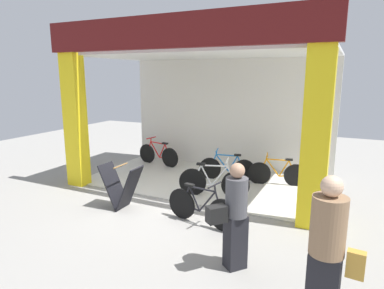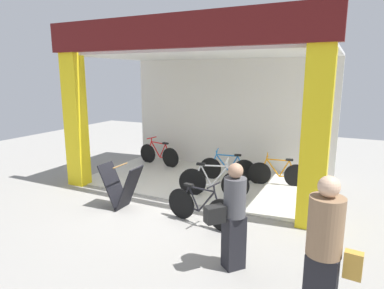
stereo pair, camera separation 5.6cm
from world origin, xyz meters
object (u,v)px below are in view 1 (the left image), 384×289
Objects in this scene: bicycle_inside_2 at (227,168)px; bicycle_inside_3 at (213,182)px; bicycle_inside_0 at (158,155)px; bicycle_inside_1 at (277,173)px; bicycle_parked_0 at (201,207)px; pedestrian_1 at (327,252)px; sandwich_board_sign at (122,187)px; pedestrian_0 at (234,215)px.

bicycle_inside_2 is 0.91× the size of bicycle_inside_3.
bicycle_inside_1 is at bearing -5.56° from bicycle_inside_0.
bicycle_parked_0 is (-0.82, -2.92, 0.01)m from bicycle_inside_1.
bicycle_inside_1 is at bearing 107.13° from pedestrian_1.
bicycle_inside_0 is 3.19m from bicycle_inside_3.
bicycle_inside_2 is at bearing 64.21° from sandwich_board_sign.
pedestrian_1 is (5.23, -5.13, 0.59)m from bicycle_inside_0.
bicycle_inside_3 is 4.24m from pedestrian_1.
pedestrian_0 is 1.47m from pedestrian_1.
bicycle_inside_1 is 1.88m from bicycle_inside_3.
bicycle_inside_3 is at bearing 117.93° from pedestrian_0.
bicycle_inside_3 is at bearing -128.06° from bicycle_inside_1.
bicycle_inside_2 is at bearing -11.78° from bicycle_inside_0.
bicycle_parked_0 is 1.60× the size of sandwich_board_sign.
bicycle_inside_3 reaches higher than bicycle_inside_0.
pedestrian_1 reaches higher than bicycle_inside_2.
bicycle_inside_0 is 2.51m from bicycle_inside_2.
bicycle_inside_0 is 1.06× the size of bicycle_inside_1.
bicycle_inside_1 is 0.98× the size of bicycle_inside_2.
bicycle_parked_0 is 2.99m from pedestrian_1.
bicycle_inside_2 is at bearing -173.64° from bicycle_inside_1.
bicycle_inside_2 reaches higher than bicycle_inside_1.
bicycle_parked_0 is at bearing -105.67° from bicycle_inside_1.
bicycle_inside_2 is 0.83× the size of pedestrian_1.
bicycle_inside_0 is 1.04× the size of bicycle_inside_2.
sandwich_board_sign is 3.07m from pedestrian_0.
pedestrian_0 is at bearing 150.26° from pedestrian_1.
bicycle_inside_3 is 2.92m from pedestrian_0.
bicycle_inside_0 is 0.87× the size of pedestrian_1.
bicycle_inside_3 reaches higher than bicycle_parked_0.
bicycle_inside_2 is (-1.31, -0.15, 0.01)m from bicycle_inside_1.
bicycle_inside_3 reaches higher than bicycle_inside_1.
sandwich_board_sign is 4.53m from pedestrian_1.
sandwich_board_sign is 0.54× the size of pedestrian_1.
bicycle_inside_0 is at bearing 108.60° from sandwich_board_sign.
sandwich_board_sign reaches higher than bicycle_inside_1.
bicycle_inside_3 is 1.02× the size of pedestrian_0.
pedestrian_1 is at bearing -23.95° from sandwich_board_sign.
pedestrian_1 is (2.29, -1.84, 0.59)m from bicycle_parked_0.
bicycle_inside_0 is 3.48m from sandwich_board_sign.
bicycle_inside_1 is at bearing 6.36° from bicycle_inside_2.
pedestrian_0 reaches higher than sandwich_board_sign.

